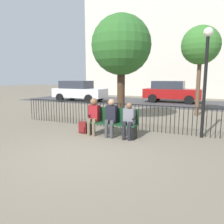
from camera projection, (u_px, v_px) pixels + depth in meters
The scene contains 14 objects.
ground_plane at pixel (83, 154), 5.47m from camera, with size 80.00×80.00×0.00m, color #706656.
park_bench at pixel (113, 121), 7.09m from camera, with size 1.65×0.45×0.92m.
seated_person_0 at pixel (94, 114), 7.20m from camera, with size 0.34×0.39×1.22m.
seated_person_1 at pixel (111, 116), 6.95m from camera, with size 0.34×0.39×1.22m.
seated_person_2 at pixel (129, 119), 6.71m from camera, with size 0.34×0.39×1.13m.
backpack at pixel (83, 128), 7.46m from camera, with size 0.28×0.20×0.40m.
fence_railing at pixel (124, 114), 8.04m from camera, with size 9.01×0.03×0.95m.
tree_0 at pixel (121, 46), 8.90m from camera, with size 2.44×2.44×4.42m.
tree_1 at pixel (201, 46), 10.45m from camera, with size 1.84×1.84×4.34m.
lamp_post at pixel (206, 66), 6.61m from camera, with size 0.28×0.28×3.36m.
street_surface at pixel (168, 103), 16.28m from camera, with size 24.00×6.00×0.01m.
parked_car_0 at pixel (79, 91), 17.35m from camera, with size 4.20×1.94×1.62m.
parked_car_1 at pixel (171, 91), 16.63m from camera, with size 4.20×1.94×1.62m.
building_facade at pixel (185, 9), 22.11m from camera, with size 20.00×6.00×17.47m.
Camera 1 is at (2.81, -4.47, 1.90)m, focal length 35.00 mm.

